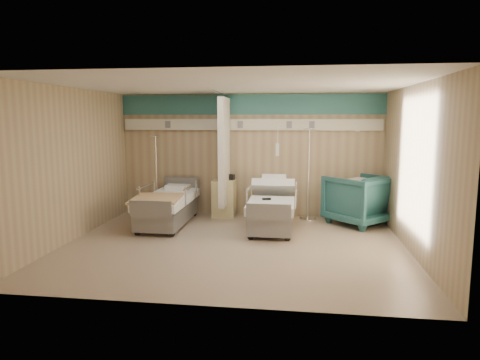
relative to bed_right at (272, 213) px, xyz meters
name	(u,v)px	position (x,y,z in m)	size (l,w,h in m)	color
ground	(234,245)	(-0.60, -1.30, -0.32)	(6.00, 5.00, 0.00)	#85705B
room_walls	(234,140)	(-0.63, -1.05, 1.55)	(6.04, 5.04, 2.82)	tan
bed_right	(272,213)	(0.00, 0.00, 0.00)	(1.00, 2.16, 0.63)	white
bed_left	(168,210)	(-2.20, 0.00, 0.00)	(1.00, 2.16, 0.63)	white
bedside_cabinet	(224,198)	(-1.15, 0.90, 0.11)	(0.50, 0.48, 0.85)	beige
visitor_armchair	(359,200)	(1.80, 0.60, 0.22)	(1.14, 1.17, 1.07)	#204F50
waffle_blanket	(362,173)	(1.84, 0.58, 0.79)	(0.67, 0.59, 0.08)	silver
iv_stand_right	(308,201)	(0.75, 0.87, 0.10)	(0.36, 0.36, 2.03)	silver
iv_stand_left	(157,200)	(-2.68, 0.72, 0.07)	(0.33, 0.33, 1.86)	silver
call_remote	(266,199)	(-0.10, -0.21, 0.33)	(0.17, 0.08, 0.04)	black
tan_blanket	(156,198)	(-2.29, -0.46, 0.34)	(0.93, 1.17, 0.04)	tan
toiletry_bag	(230,177)	(-1.04, 0.98, 0.60)	(0.22, 0.14, 0.12)	black
white_cup	(220,178)	(-1.23, 0.88, 0.59)	(0.08, 0.08, 0.11)	white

